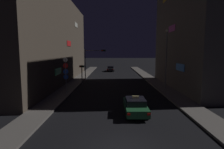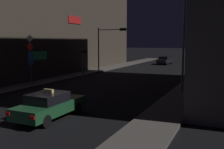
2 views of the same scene
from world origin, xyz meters
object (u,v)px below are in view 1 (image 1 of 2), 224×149
taxi (134,106)px  traffic_light_left_kerb (81,70)px  far_car (110,69)px  street_lamp_near_block (165,55)px  sign_pole_left (65,73)px  traffic_light_overhead (92,58)px

taxi → traffic_light_left_kerb: size_ratio=1.38×
far_car → street_lamp_near_block: street_lamp_near_block is taller
traffic_light_left_kerb → sign_pole_left: sign_pole_left is taller
traffic_light_overhead → traffic_light_left_kerb: size_ratio=1.81×
taxi → far_car: bearing=93.8°
taxi → traffic_light_left_kerb: bearing=115.1°
taxi → far_car: (-2.33, 35.41, -0.00)m
traffic_light_overhead → street_lamp_near_block: size_ratio=0.71×
far_car → traffic_light_left_kerb: traffic_light_left_kerb is taller
traffic_light_left_kerb → taxi: bearing=-64.9°
sign_pole_left → street_lamp_near_block: 13.39m
traffic_light_overhead → traffic_light_left_kerb: bearing=-109.5°
traffic_light_left_kerb → street_lamp_near_block: size_ratio=0.39×
far_car → street_lamp_near_block: 27.23m
sign_pole_left → street_lamp_near_block: street_lamp_near_block is taller
traffic_light_left_kerb → sign_pole_left: size_ratio=0.71×
taxi → street_lamp_near_block: 11.75m
far_car → traffic_light_overhead: traffic_light_overhead is taller
taxi → far_car: taxi is taller
traffic_light_overhead → traffic_light_left_kerb: traffic_light_overhead is taller
far_car → traffic_light_left_kerb: size_ratio=1.42×
traffic_light_left_kerb → street_lamp_near_block: (12.27, -5.25, 2.59)m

